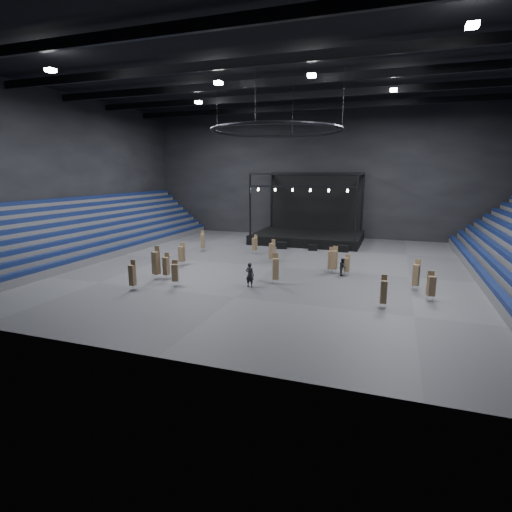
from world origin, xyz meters
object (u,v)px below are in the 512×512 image
(chair_stack_2, at_px, (384,291))
(chair_stack_7, at_px, (166,265))
(chair_stack_10, at_px, (431,285))
(chair_stack_12, at_px, (347,264))
(flight_case_mid, at_px, (313,248))
(chair_stack_4, at_px, (334,259))
(flight_case_left, at_px, (282,245))
(crew_member, at_px, (343,267))
(chair_stack_5, at_px, (175,272))
(chair_stack_1, at_px, (132,275))
(man_center, at_px, (250,275))
(chair_stack_3, at_px, (203,240))
(chair_stack_13, at_px, (331,260))
(chair_stack_9, at_px, (276,268))
(chair_stack_6, at_px, (182,254))
(flight_case_right, at_px, (343,249))
(chair_stack_8, at_px, (416,274))
(chair_stack_0, at_px, (272,251))
(chair_stack_11, at_px, (156,262))
(chair_stack_14, at_px, (255,244))
(stage, at_px, (309,230))

(chair_stack_2, height_order, chair_stack_7, same)
(chair_stack_10, bearing_deg, chair_stack_12, 122.72)
(flight_case_mid, xyz_separation_m, chair_stack_4, (4.01, -10.35, 0.96))
(flight_case_left, height_order, crew_member, crew_member)
(chair_stack_5, bearing_deg, chair_stack_1, -165.11)
(chair_stack_12, distance_m, man_center, 9.50)
(chair_stack_7, bearing_deg, chair_stack_3, 106.59)
(chair_stack_12, bearing_deg, crew_member, -152.17)
(chair_stack_13, relative_size, crew_member, 1.51)
(chair_stack_7, xyz_separation_m, chair_stack_9, (9.51, 1.57, 0.14))
(chair_stack_5, height_order, chair_stack_6, chair_stack_6)
(flight_case_right, relative_size, chair_stack_8, 0.49)
(chair_stack_6, bearing_deg, chair_stack_9, -16.19)
(flight_case_mid, relative_size, chair_stack_4, 0.42)
(man_center, bearing_deg, chair_stack_0, -74.46)
(chair_stack_1, bearing_deg, chair_stack_4, 38.44)
(chair_stack_7, distance_m, chair_stack_11, 0.90)
(chair_stack_6, xyz_separation_m, chair_stack_14, (4.89, 8.13, -0.09))
(chair_stack_3, xyz_separation_m, chair_stack_12, (17.64, -6.28, -0.21))
(flight_case_mid, height_order, chair_stack_10, chair_stack_10)
(stage, relative_size, chair_stack_7, 6.06)
(stage, height_order, chair_stack_3, stage)
(chair_stack_6, bearing_deg, chair_stack_2, -17.89)
(chair_stack_10, height_order, chair_stack_11, chair_stack_11)
(chair_stack_8, height_order, chair_stack_9, chair_stack_9)
(chair_stack_9, bearing_deg, chair_stack_4, 29.10)
(chair_stack_1, xyz_separation_m, man_center, (8.56, 3.76, -0.20))
(chair_stack_11, bearing_deg, chair_stack_10, 13.25)
(flight_case_mid, xyz_separation_m, man_center, (-1.78, -17.13, 0.66))
(chair_stack_8, height_order, chair_stack_12, chair_stack_8)
(flight_case_mid, xyz_separation_m, chair_stack_9, (-0.09, -15.52, 0.98))
(chair_stack_4, bearing_deg, man_center, -113.29)
(chair_stack_4, relative_size, chair_stack_7, 1.11)
(stage, distance_m, chair_stack_4, 17.96)
(flight_case_left, distance_m, chair_stack_10, 22.51)
(chair_stack_13, bearing_deg, chair_stack_7, -145.88)
(chair_stack_0, height_order, chair_stack_7, chair_stack_0)
(flight_case_mid, relative_size, chair_stack_13, 0.45)
(chair_stack_3, bearing_deg, chair_stack_11, -101.06)
(chair_stack_4, distance_m, chair_stack_12, 1.30)
(chair_stack_4, bearing_deg, stage, 126.27)
(chair_stack_0, distance_m, chair_stack_7, 11.57)
(stage, xyz_separation_m, chair_stack_0, (-0.87, -14.41, -0.20))
(chair_stack_3, bearing_deg, crew_member, -40.29)
(chair_stack_3, distance_m, chair_stack_9, 16.58)
(chair_stack_7, relative_size, man_center, 1.13)
(flight_case_left, bearing_deg, man_center, -83.16)
(chair_stack_2, bearing_deg, chair_stack_4, 110.48)
(chair_stack_11, distance_m, chair_stack_13, 15.82)
(chair_stack_14, bearing_deg, chair_stack_9, -39.93)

